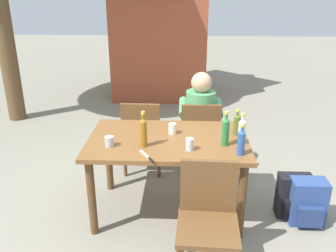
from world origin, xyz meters
TOP-DOWN VIEW (x-y plane):
  - ground_plane at (0.00, 0.00)m, footprint 24.00×24.00m
  - dining_table at (0.00, 0.00)m, footprint 1.42×0.90m
  - chair_far_right at (0.32, 0.75)m, footprint 0.45×0.45m
  - chair_near_right at (0.32, -0.75)m, footprint 0.46×0.46m
  - chair_far_left at (-0.32, 0.75)m, footprint 0.44×0.44m
  - person_in_white_shirt at (0.32, 0.86)m, footprint 0.47×0.62m
  - bottle_olive at (0.62, 0.13)m, footprint 0.06×0.06m
  - bottle_green at (0.49, -0.12)m, footprint 0.06×0.06m
  - bottle_clear at (0.63, -0.08)m, footprint 0.06×0.06m
  - bottle_blue at (0.60, -0.29)m, footprint 0.06×0.06m
  - bottle_amber at (-0.20, -0.17)m, footprint 0.06×0.06m
  - cup_white at (0.04, 0.11)m, footprint 0.07×0.07m
  - cup_steel at (-0.49, -0.18)m, footprint 0.08×0.08m
  - cup_glass at (0.19, -0.23)m, footprint 0.07×0.07m
  - table_knife at (-0.15, -0.38)m, footprint 0.14×0.22m
  - backpack_by_near_side at (1.27, -0.13)m, footprint 0.31×0.25m
  - backpack_by_far_side at (1.17, -0.03)m, footprint 0.30×0.22m
  - brick_kiosk at (-0.32, 3.98)m, footprint 1.94×1.65m

SIDE VIEW (x-z plane):
  - ground_plane at x=0.00m, z-range 0.00..0.00m
  - backpack_by_far_side at x=1.17m, z-range -0.01..0.41m
  - backpack_by_near_side at x=1.27m, z-range -0.01..0.42m
  - chair_far_right at x=0.32m, z-range 0.05..0.92m
  - chair_near_right at x=0.32m, z-range 0.05..0.92m
  - chair_far_left at x=-0.32m, z-range 0.05..0.92m
  - person_in_white_shirt at x=0.32m, z-range 0.07..1.25m
  - dining_table at x=0.00m, z-range 0.28..1.04m
  - table_knife at x=-0.15m, z-range 0.76..0.77m
  - cup_steel at x=-0.49m, z-range 0.76..0.85m
  - cup_white at x=0.04m, z-range 0.76..0.86m
  - cup_glass at x=0.19m, z-range 0.76..0.86m
  - bottle_olive at x=0.62m, z-range 0.74..0.98m
  - bottle_blue at x=0.60m, z-range 0.74..1.00m
  - bottle_clear at x=0.63m, z-range 0.74..1.02m
  - bottle_green at x=0.49m, z-range 0.74..1.04m
  - bottle_amber at x=-0.20m, z-range 0.74..1.05m
  - brick_kiosk at x=-0.32m, z-range 0.07..2.67m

